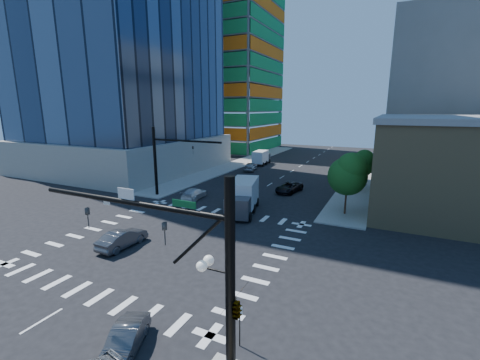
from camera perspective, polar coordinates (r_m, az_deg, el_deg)
The scene contains 19 objects.
ground at distance 29.37m, azimuth -11.55°, elevation -10.65°, with size 160.00×160.00×0.00m, color black.
road_markings at distance 29.37m, azimuth -11.55°, elevation -10.64°, with size 20.00×20.00×0.01m, color silver.
sidewalk_ne at distance 62.51m, azimuth 21.36°, elevation 1.25°, with size 5.00×60.00×0.15m, color gray.
sidewalk_nw at distance 68.84m, azimuth 0.18°, elevation 3.10°, with size 5.00×60.00×0.15m, color gray.
construction_building at distance 95.09m, azimuth -2.43°, elevation 20.56°, with size 25.16×34.50×70.60m.
commercial_building at distance 44.56m, azimuth 36.15°, elevation 2.23°, with size 20.50×22.50×10.60m.
bg_building_ne at distance 77.07m, azimuth 34.21°, elevation 12.39°, with size 24.00×30.00×28.00m, color slate.
signal_mast_se at distance 13.22m, azimuth -5.36°, elevation -16.77°, with size 10.51×2.48×9.00m.
signal_mast_nw at distance 42.68m, azimuth -13.36°, elevation 4.23°, with size 10.20×0.40×9.00m.
tree_south at distance 36.10m, azimuth 18.77°, elevation 1.10°, with size 4.16×4.16×6.82m.
tree_north at distance 47.96m, azimuth 20.87°, elevation 2.81°, with size 3.54×3.52×5.78m.
no_parking_sign at distance 17.00m, azimuth -0.05°, elevation -23.83°, with size 0.30×0.06×2.20m.
car_nb_right at distance 18.07m, azimuth -19.72°, elevation -25.17°, with size 1.31×3.76×1.24m, color #47484C.
car_nb_far at distance 45.26m, azimuth 8.74°, elevation -1.29°, with size 2.33×5.06×1.41m, color black.
car_sb_near at distance 41.97m, azimuth -8.13°, elevation -2.39°, with size 1.94×4.78×1.39m, color white.
car_sb_mid at distance 60.33m, azimuth 1.89°, elevation 2.43°, with size 1.88×4.67×1.59m, color #9FA2A6.
car_sb_cross at distance 29.21m, azimuth -20.19°, elevation -9.73°, with size 1.59×4.57×1.51m, color #47474B.
box_truck_near at distance 35.70m, azimuth 0.38°, elevation -3.47°, with size 4.51×7.30×3.56m.
box_truck_far at distance 67.17m, azimuth 3.88°, elevation 3.89°, with size 2.76×5.74×2.93m.
Camera 1 is at (16.62, -21.33, 11.49)m, focal length 24.00 mm.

